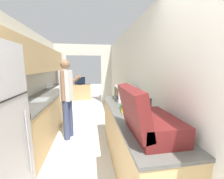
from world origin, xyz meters
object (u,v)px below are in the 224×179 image
Objects in this scene: tv_cabinet at (80,92)px; television at (80,81)px; range_oven at (59,99)px; microwave at (125,93)px; person at (67,97)px; book_stack at (127,108)px; suitcase at (146,119)px; knife at (59,85)px.

tv_cabinet is 0.55m from television.
range_oven is 2.92m from microwave.
person reaches higher than book_stack.
range_oven is 2.16× the size of television.
television is at bearing -90.00° from tv_cabinet.
person is 2.07m from suitcase.
suitcase is 1.49m from microwave.
suitcase is 2.07× the size of knife.
television is at bearing 18.43° from person.
suitcase is at bearing -39.95° from knife.
tv_cabinet is (0.03, 3.65, -0.58)m from person.
person is at bearing -46.84° from knife.
person is 5.40× the size of book_stack.
person is 5.38× the size of knife.
microwave is at bearing -50.51° from range_oven.
knife is (-0.70, -1.23, 0.00)m from television.
book_stack reaches higher than tv_cabinet.
television is at bearing 107.11° from microwave.
television is (-0.00, -0.04, 0.55)m from tv_cabinet.
microwave reaches higher than book_stack.
tv_cabinet is 3.07× the size of knife.
suitcase is at bearing -91.68° from book_stack.
microwave is 1.37× the size of knife.
suitcase is 5.57m from tv_cabinet.
range_oven is 1.57× the size of suitcase.
book_stack reaches higher than knife.
tv_cabinet is at bearing 106.94° from microwave.
knife is (-1.73, 4.15, -0.16)m from suitcase.
range_oven is 1.05× the size of tv_cabinet.
person reaches higher than microwave.
suitcase reaches higher than book_stack.
suitcase is at bearing -96.36° from microwave.
range_oven is 3.25× the size of book_stack.
tv_cabinet is 2.05× the size of television.
knife is at bearing 112.65° from suitcase.
book_stack is at bearing -101.62° from microwave.
person reaches higher than tv_cabinet.
person is 3.70m from tv_cabinet.
book_stack is (-0.14, -0.69, -0.11)m from microwave.
range_oven is at bearing -109.88° from television.
television reaches higher than tv_cabinet.
person is 3.61m from television.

